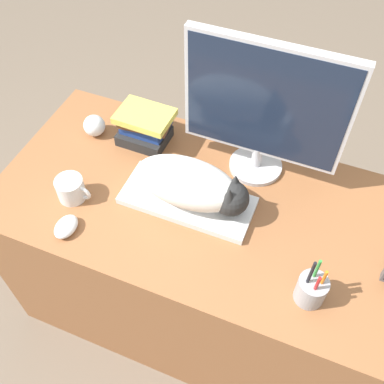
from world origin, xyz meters
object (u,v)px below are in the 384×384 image
Objects in this scene: coffee_mug at (71,189)px; baseball at (94,126)px; keyboard at (187,200)px; monitor at (265,108)px; pen_cup at (311,289)px; book_stack at (145,126)px; computer_mouse at (66,227)px; cat at (194,185)px.

coffee_mug is 1.51× the size of baseball.
keyboard is 0.39m from monitor.
coffee_mug is at bearing -74.36° from baseball.
pen_cup is at bearing -21.72° from baseball.
monitor reaches higher than book_stack.
book_stack is at bearing 83.12° from computer_mouse.
baseball is at bearing 107.79° from computer_mouse.
monitor is at bearing 5.82° from baseball.
computer_mouse is (-0.47, -0.48, -0.25)m from monitor.
monitor is 6.50× the size of baseball.
coffee_mug is at bearing -145.89° from monitor.
keyboard is 0.48m from baseball.
baseball is at bearing 158.78° from keyboard.
book_stack reaches higher than computer_mouse.
pen_cup is at bearing -4.38° from coffee_mug.
cat is at bearing 156.75° from pen_cup.
coffee_mug is 0.30m from baseball.
keyboard is 1.16× the size of cat.
book_stack is at bearing -177.61° from monitor.
cat is 4.02× the size of computer_mouse.
monitor is (0.16, 0.23, 0.26)m from keyboard.
computer_mouse is 0.49× the size of pen_cup.
keyboard is at bearing 157.78° from pen_cup.
book_stack reaches higher than baseball.
book_stack is at bearing 139.66° from keyboard.
pen_cup reaches higher than book_stack.
monitor reaches higher than pen_cup.
book_stack reaches higher than keyboard.
pen_cup is at bearing -29.64° from book_stack.
computer_mouse is at bearing -141.94° from keyboard.
monitor is 4.30× the size of coffee_mug.
pen_cup is (0.81, -0.06, 0.01)m from coffee_mug.
book_stack is (-0.42, -0.02, -0.21)m from monitor.
keyboard is at bearing -124.52° from monitor.
book_stack is (-0.70, 0.40, 0.02)m from pen_cup.
pen_cup is 2.38× the size of baseball.
computer_mouse is 0.47× the size of book_stack.
pen_cup is at bearing -55.62° from monitor.
cat is at bearing 36.16° from computer_mouse.
keyboard is at bearing 38.06° from computer_mouse.
coffee_mug is 0.63× the size of pen_cup.
computer_mouse is at bearing -134.66° from monitor.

